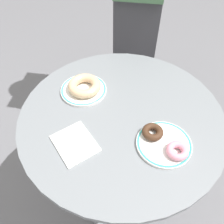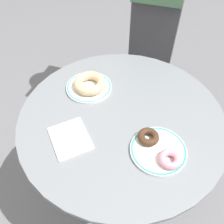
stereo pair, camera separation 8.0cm
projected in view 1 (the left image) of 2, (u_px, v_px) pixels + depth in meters
ground_plane at (118, 195)px, 1.35m from camera, size 7.00×7.00×0.02m
cafe_table at (120, 151)px, 0.99m from camera, size 0.71×0.71×0.71m
plate_left at (84, 90)px, 0.88m from camera, size 0.17×0.17×0.01m
plate_right at (164, 144)px, 0.72m from camera, size 0.17×0.17×0.01m
donut_glazed at (84, 86)px, 0.86m from camera, size 0.16×0.16×0.03m
donut_pink_frosted at (177, 151)px, 0.69m from camera, size 0.07×0.07×0.02m
donut_chocolate at (153, 132)px, 0.73m from camera, size 0.09×0.09×0.02m
paper_napkin at (74, 142)px, 0.73m from camera, size 0.15×0.13×0.01m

